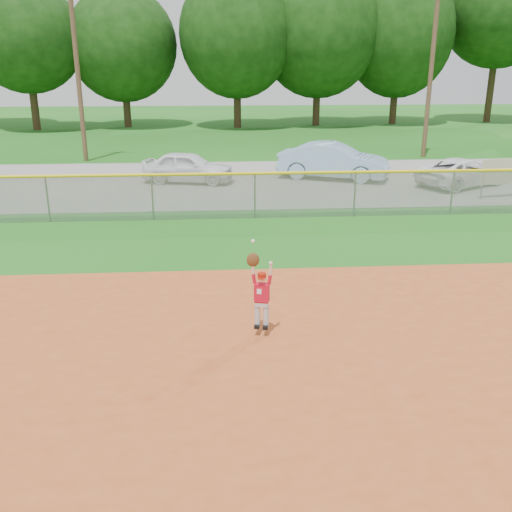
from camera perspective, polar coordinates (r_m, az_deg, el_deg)
The scene contains 11 objects.
ground at distance 9.76m, azimuth 4.03°, elevation -11.72°, with size 120.00×120.00×0.00m, color #1A5B14.
clay_infield at distance 7.36m, azimuth 7.53°, elevation -23.50°, with size 24.00×16.00×0.04m, color #A4461D.
parking_strip at distance 24.83m, azimuth -1.09°, elevation 7.46°, with size 44.00×10.00×0.03m, color slate.
car_white_a at distance 24.64m, azimuth -6.83°, elevation 8.83°, with size 1.54×3.84×1.31m, color white.
car_blue at distance 25.44m, azimuth 7.72°, elevation 9.40°, with size 1.65×4.74×1.56m, color #8BB3D0.
car_white_b at distance 25.30m, azimuth 19.94°, elevation 7.90°, with size 1.89×4.10×1.14m, color white.
sponsor_sign at distance 23.40m, azimuth 23.35°, elevation 7.68°, with size 1.69×0.36×1.52m.
outfield_fence at distance 18.79m, azimuth -0.12°, elevation 6.41°, with size 40.06×0.10×1.55m.
power_lines at distance 30.38m, azimuth 0.20°, elevation 18.42°, with size 19.40×0.24×9.00m.
tree_line at distance 46.32m, azimuth -1.43°, elevation 22.14°, with size 62.37×13.00×14.43m.
ballplayer at distance 10.57m, azimuth 0.44°, elevation -3.55°, with size 0.49×0.27×1.73m.
Camera 1 is at (-1.26, -8.30, 4.97)m, focal length 40.00 mm.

